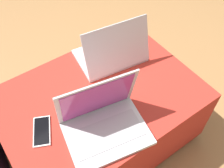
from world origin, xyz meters
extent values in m
plane|color=#9E7042|center=(0.00, 0.00, 0.00)|extent=(14.00, 14.00, 0.00)
cube|color=maroon|center=(0.00, 0.00, 0.03)|extent=(0.90, 0.64, 0.05)
cube|color=#B22D23|center=(0.00, 0.00, 0.23)|extent=(0.94, 0.67, 0.36)
cube|color=silver|center=(-0.09, -0.19, 0.42)|extent=(0.38, 0.31, 0.02)
cube|color=#B2B2B7|center=(-0.09, -0.20, 0.43)|extent=(0.32, 0.19, 0.00)
cube|color=silver|center=(-0.07, -0.10, 0.55)|extent=(0.34, 0.13, 0.24)
cube|color=#B23D93|center=(-0.07, -0.10, 0.55)|extent=(0.30, 0.11, 0.22)
cube|color=silver|center=(0.19, 0.18, 0.42)|extent=(0.37, 0.29, 0.02)
cube|color=#B2B2B7|center=(0.19, 0.19, 0.43)|extent=(0.31, 0.17, 0.00)
cube|color=silver|center=(0.17, 0.10, 0.55)|extent=(0.34, 0.12, 0.23)
cube|color=white|center=(0.17, 0.10, 0.54)|extent=(0.30, 0.10, 0.21)
cube|color=white|center=(-0.31, -0.02, 0.42)|extent=(0.12, 0.16, 0.01)
cube|color=black|center=(-0.31, -0.02, 0.42)|extent=(0.11, 0.14, 0.00)
camera|label=1|loc=(-0.38, -0.64, 1.39)|focal=42.00mm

